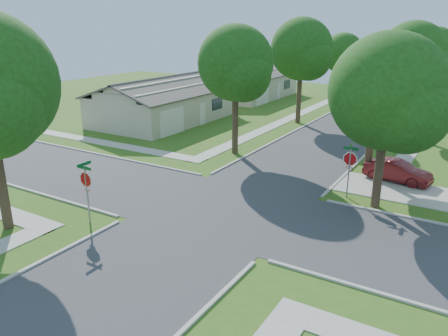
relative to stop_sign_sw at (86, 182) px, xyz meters
name	(u,v)px	position (x,y,z in m)	size (l,w,h in m)	color
ground	(227,209)	(4.70, 4.70, -2.03)	(100.00, 100.00, 0.00)	#315F19
road_ns	(227,209)	(4.70, 4.70, -2.03)	(7.00, 100.00, 0.02)	#333335
sidewalk_ne	(428,125)	(10.80, 30.70, -2.01)	(1.20, 40.00, 0.04)	#9E9B91
sidewalk_nw	(303,112)	(-1.40, 30.70, -2.01)	(1.20, 40.00, 0.04)	#9E9B91
driveway	(417,194)	(12.60, 11.80, -2.01)	(8.80, 3.60, 0.05)	#9E9B91
stop_sign_sw	(86,182)	(0.00, 0.00, 0.00)	(1.05, 0.80, 2.98)	gray
stop_sign_ne	(350,161)	(9.40, 9.40, 0.00)	(1.05, 0.80, 2.98)	gray
tree_e_near	(377,83)	(9.45, 13.71, 3.61)	(4.97, 4.80, 8.28)	#38281C
tree_e_mid	(413,59)	(9.46, 25.71, 4.22)	(5.59, 5.40, 9.21)	#38281C
tree_e_far	(433,54)	(9.45, 38.71, 3.95)	(5.17, 5.00, 8.72)	#38281C
tree_w_near	(236,67)	(0.06, 13.71, 4.08)	(5.38, 5.20, 8.97)	#38281C
tree_w_mid	(302,52)	(0.06, 25.71, 4.46)	(5.80, 5.60, 9.56)	#38281C
tree_w_far	(343,55)	(0.05, 38.71, 3.48)	(4.76, 4.60, 8.04)	#38281C
tree_ne_corner	(389,97)	(11.06, 8.91, 3.56)	(5.80, 5.60, 8.66)	#38281C
house_nw_near	(163,105)	(-11.29, 19.70, -0.51)	(8.42, 13.60, 4.23)	#B5A88F
house_nw_far	(248,85)	(-11.29, 36.70, -0.51)	(8.42, 13.60, 4.23)	#B5A88F
car_driveway	(398,171)	(11.22, 13.40, -1.40)	(1.33, 3.82, 1.26)	#501013
car_curb_east	(385,105)	(5.90, 35.30, -1.30)	(1.72, 4.27, 1.46)	black
car_curb_west	(375,97)	(3.50, 41.30, -1.42)	(1.71, 4.22, 1.22)	black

